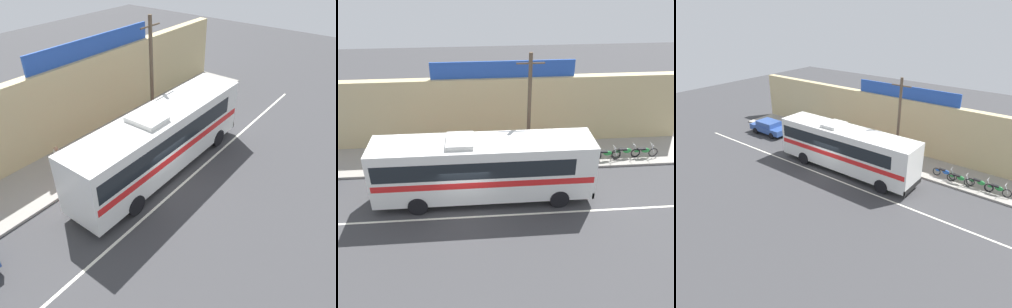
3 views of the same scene
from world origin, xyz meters
The scene contains 13 objects.
ground_plane centered at (0.00, 0.00, 0.00)m, with size 70.00×70.00×0.00m, color #3A3A3D.
sidewalk_slab centered at (0.00, 5.20, 0.07)m, with size 30.00×3.60×0.14m, color gray.
storefront_facade centered at (0.00, 7.35, 2.40)m, with size 30.00×0.70×4.80m, color tan.
storefront_billboard centered at (2.57, 7.35, 5.35)m, with size 9.42×0.12×1.10m, color #234CAD.
road_center_stripe centered at (0.00, -0.80, 0.00)m, with size 30.00×0.14×0.01m, color silver.
intercity_bus centered at (0.92, 0.89, 2.07)m, with size 11.78×2.63×3.78m.
parked_car centered at (-10.25, 2.57, 0.74)m, with size 4.24×1.88×1.37m.
utility_pole centered at (3.83, 3.90, 3.87)m, with size 1.60×0.22×7.19m.
motorcycle_purple centered at (9.00, 4.11, 0.57)m, with size 1.91×0.56×0.94m.
motorcycle_blue centered at (7.79, 4.35, 0.57)m, with size 1.91×0.56×0.94m.
motorcycle_red centered at (11.62, 4.27, 0.57)m, with size 1.82×0.56×0.94m.
motorcycle_green centered at (10.38, 4.32, 0.57)m, with size 1.93×0.56×0.94m.
pedestrian_by_curb centered at (-2.81, 4.93, 1.13)m, with size 0.30×0.48×1.69m.
Camera 3 is at (14.72, -17.17, 12.04)m, focal length 33.92 mm.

